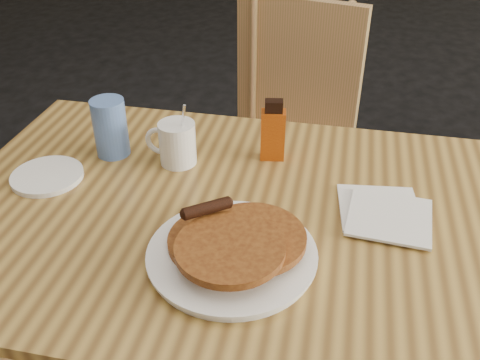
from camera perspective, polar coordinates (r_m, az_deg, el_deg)
name	(u,v)px	position (r m, az deg, el deg)	size (l,w,h in m)	color
main_table	(237,226)	(1.14, -0.30, -4.89)	(1.32, 0.93, 0.75)	#AF873E
chair_main_far	(290,123)	(1.83, 5.40, 6.12)	(0.51, 0.51, 0.96)	tan
pancake_plate	(233,249)	(0.98, -0.79, -7.33)	(0.31, 0.31, 0.09)	white
coffee_mug	(176,142)	(1.25, -6.82, 4.01)	(0.12, 0.09, 0.16)	white
syrup_bottle	(273,132)	(1.25, 3.53, 5.13)	(0.06, 0.05, 0.15)	maroon
napkin_stack	(384,213)	(1.13, 15.15, -3.42)	(0.20, 0.21, 0.01)	white
blue_tumbler	(110,128)	(1.31, -13.66, 5.46)	(0.08, 0.08, 0.14)	#5379C4
side_saucer	(47,176)	(1.28, -19.87, 0.41)	(0.16, 0.16, 0.01)	white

